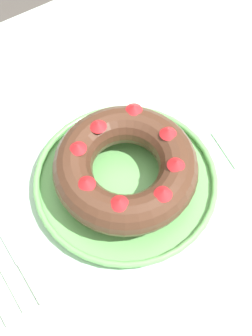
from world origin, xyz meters
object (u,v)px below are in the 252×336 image
Objects in this scene: bundt_cake at (126,168)px; serving_dish at (126,181)px; napkin at (251,139)px; cake_knife at (23,265)px.

serving_dish is at bearing -176.30° from bundt_cake.
bundt_cake reaches higher than napkin.
napkin is (0.28, -0.05, -0.01)m from serving_dish.
serving_dish reaches higher than cake_knife.
serving_dish is 0.28m from napkin.
serving_dish is at bearing 169.16° from napkin.
cake_knife reaches higher than napkin.
serving_dish is at bearing 12.37° from cake_knife.
serving_dish reaches higher than napkin.
napkin is (0.52, -0.02, -0.00)m from cake_knife.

